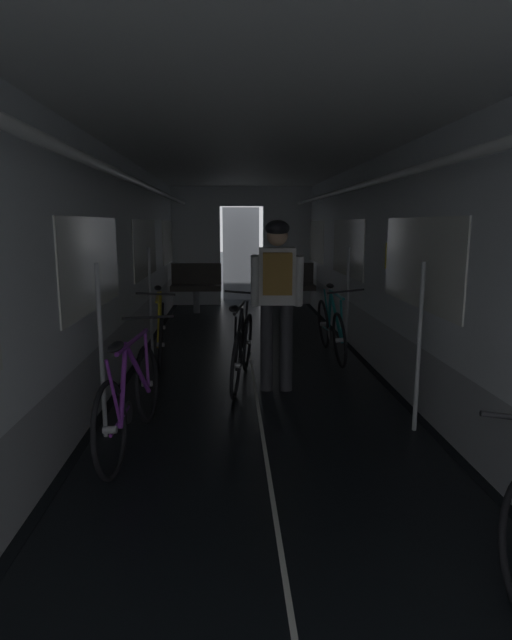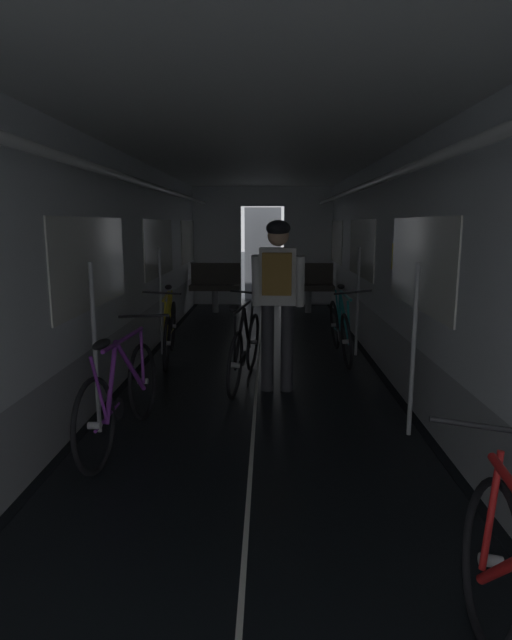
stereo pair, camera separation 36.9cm
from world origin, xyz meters
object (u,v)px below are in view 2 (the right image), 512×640
Objects in this scene: bicycle_yellow at (170,330)px; bench_seat_far_right at (308,283)px; person_cyclist_aisle at (278,287)px; bicycle_teal at (340,329)px; bench_seat_far_left at (215,283)px; bicycle_black_in_aisle at (244,348)px; bicycle_purple at (121,395)px.

bench_seat_far_right is at bearing 61.22° from bicycle_yellow.
person_cyclist_aisle is at bearing -42.50° from bicycle_yellow.
bench_seat_far_left is at bearing 118.88° from bicycle_teal.
bicycle_teal is 1.00× the size of bicycle_black_in_aisle.
bench_seat_far_left is at bearing 99.49° from bicycle_black_in_aisle.
bicycle_purple is 1.91m from person_cyclist_aisle.
bicycle_purple is 2.51m from bicycle_yellow.
bench_seat_far_left is 6.17m from bicycle_purple.
bicycle_black_in_aisle is at bearing -102.61° from bench_seat_far_right.
bicycle_black_in_aisle is (-0.35, 0.27, -0.69)m from person_cyclist_aisle.
bicycle_teal is 1.73m from person_cyclist_aisle.
bicycle_yellow is 0.98× the size of person_cyclist_aisle.
bench_seat_far_right is 6.46m from bicycle_purple.
bicycle_black_in_aisle is at bearing -43.98° from bicycle_yellow.
bicycle_teal is at bearing 58.54° from person_cyclist_aisle.
bench_seat_far_right is 0.58× the size of bicycle_black_in_aisle.
person_cyclist_aisle is 0.82m from bicycle_black_in_aisle.
bicycle_yellow is at bearing 92.13° from bicycle_purple.
bicycle_black_in_aisle is (0.89, 1.56, -0.00)m from bicycle_purple.
bicycle_yellow is (-2.15, -0.14, 0.00)m from bicycle_teal.
bicycle_black_in_aisle is at bearing -80.51° from bench_seat_far_left.
bench_seat_far_right reaches higher than bicycle_teal.
bicycle_teal is 3.35m from bicycle_purple.
bench_seat_far_right is 4.72m from bicycle_black_in_aisle.
bench_seat_far_right reaches higher than bicycle_purple.
person_cyclist_aisle is at bearing -121.46° from bicycle_teal.
bicycle_yellow is at bearing -118.78° from bench_seat_far_right.
bicycle_purple is 1.00× the size of bicycle_yellow.
bicycle_teal is 2.16m from bicycle_yellow.
bicycle_purple is (-2.06, -2.64, 0.00)m from bicycle_teal.
bicycle_teal is at bearing -87.68° from bench_seat_far_right.
bench_seat_far_right is 0.58× the size of bicycle_teal.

